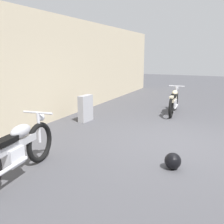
# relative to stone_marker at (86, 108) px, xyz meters

# --- Properties ---
(ground_plane) EXTENTS (40.00, 40.00, 0.00)m
(ground_plane) POSITION_rel_stone_marker_xyz_m (-0.77, -2.89, -0.39)
(ground_plane) COLOR #47474C
(building_wall) EXTENTS (18.00, 0.30, 3.13)m
(building_wall) POSITION_rel_stone_marker_xyz_m (-0.77, 1.03, 1.17)
(building_wall) COLOR beige
(building_wall) RESTS_ON ground_plane
(stone_marker) EXTENTS (0.52, 0.24, 0.79)m
(stone_marker) POSITION_rel_stone_marker_xyz_m (0.00, 0.00, 0.00)
(stone_marker) COLOR #9E9EA3
(stone_marker) RESTS_ON ground_plane
(helmet) EXTENTS (0.29, 0.29, 0.29)m
(helmet) POSITION_rel_stone_marker_xyz_m (-2.16, -3.07, -0.25)
(helmet) COLOR black
(helmet) RESTS_ON ground_plane
(motorcycle_cream) EXTENTS (1.97, 0.55, 0.88)m
(motorcycle_cream) POSITION_rel_stone_marker_xyz_m (2.16, -2.19, 0.03)
(motorcycle_cream) COLOR black
(motorcycle_cream) RESTS_ON ground_plane
(motorcycle_silver) EXTENTS (2.14, 0.63, 0.96)m
(motorcycle_silver) POSITION_rel_stone_marker_xyz_m (-3.57, -0.84, 0.07)
(motorcycle_silver) COLOR black
(motorcycle_silver) RESTS_ON ground_plane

